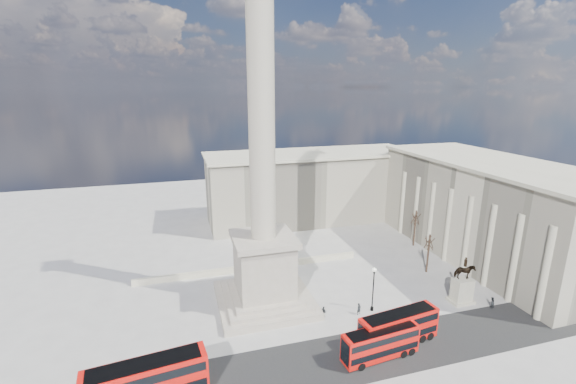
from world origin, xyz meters
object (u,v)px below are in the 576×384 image
at_px(red_bus_a, 148,382).
at_px(nelsons_column, 263,222).
at_px(pedestrian_walking, 359,309).
at_px(victorian_lamp, 373,286).
at_px(red_bus_b, 381,343).
at_px(equestrian_statue, 462,287).
at_px(pedestrian_standing, 492,303).
at_px(red_bus_c, 399,327).
at_px(pedestrian_crossing, 324,311).

bearing_deg(red_bus_a, nelsons_column, 37.83).
bearing_deg(pedestrian_walking, victorian_lamp, -10.67).
xyz_separation_m(red_bus_b, equestrian_statue, (18.14, 7.81, 0.45)).
xyz_separation_m(victorian_lamp, pedestrian_standing, (17.34, -4.39, -3.15)).
height_order(red_bus_c, pedestrian_standing, red_bus_c).
bearing_deg(nelsons_column, pedestrian_crossing, -39.60).
bearing_deg(pedestrian_crossing, red_bus_a, 91.27).
relative_size(red_bus_a, red_bus_b, 1.25).
xyz_separation_m(red_bus_a, pedestrian_crossing, (23.05, 9.58, -1.80)).
height_order(red_bus_a, pedestrian_standing, red_bus_a).
xyz_separation_m(red_bus_c, pedestrian_walking, (-1.87, 7.31, -1.42)).
height_order(red_bus_b, victorian_lamp, victorian_lamp).
xyz_separation_m(red_bus_a, pedestrian_standing, (47.78, 4.66, -1.71)).
height_order(red_bus_c, pedestrian_walking, red_bus_c).
distance_m(red_bus_c, pedestrian_walking, 7.68).
height_order(equestrian_statue, pedestrian_walking, equestrian_statue).
height_order(red_bus_a, red_bus_c, red_bus_a).
bearing_deg(red_bus_a, red_bus_c, -4.21).
xyz_separation_m(red_bus_c, pedestrian_crossing, (-6.93, 8.24, -1.51)).
bearing_deg(victorian_lamp, pedestrian_crossing, 175.81).
bearing_deg(equestrian_statue, pedestrian_standing, -39.70).
bearing_deg(pedestrian_walking, nelsons_column, 130.50).
distance_m(red_bus_b, pedestrian_crossing, 10.70).
bearing_deg(pedestrian_standing, equestrian_statue, -45.43).
bearing_deg(nelsons_column, red_bus_b, -56.52).
xyz_separation_m(nelsons_column, red_bus_c, (14.18, -14.24, -10.62)).
relative_size(victorian_lamp, equestrian_statue, 0.92).
height_order(pedestrian_walking, pedestrian_crossing, pedestrian_walking).
bearing_deg(red_bus_b, pedestrian_walking, 73.97).
bearing_deg(red_bus_a, pedestrian_walking, 10.34).
xyz_separation_m(red_bus_b, red_bus_c, (3.56, 1.83, 0.23)).
bearing_deg(pedestrian_walking, pedestrian_crossing, 149.46).
distance_m(red_bus_a, pedestrian_crossing, 25.03).
relative_size(red_bus_c, pedestrian_crossing, 7.03).
bearing_deg(pedestrian_walking, red_bus_a, 176.98).
xyz_separation_m(red_bus_c, equestrian_statue, (14.59, 5.98, 0.22)).
distance_m(red_bus_c, equestrian_statue, 15.76).
height_order(red_bus_c, victorian_lamp, victorian_lamp).
distance_m(red_bus_b, victorian_lamp, 10.52).
distance_m(victorian_lamp, pedestrian_standing, 18.16).
relative_size(nelsons_column, victorian_lamp, 7.30).
xyz_separation_m(nelsons_column, red_bus_a, (-15.80, -15.58, -10.33)).
relative_size(nelsons_column, red_bus_a, 4.01).
distance_m(nelsons_column, pedestrian_standing, 35.87).
relative_size(red_bus_a, pedestrian_crossing, 7.90).
bearing_deg(equestrian_statue, pedestrian_walking, 175.36).
height_order(nelsons_column, victorian_lamp, nelsons_column).
distance_m(pedestrian_standing, pedestrian_crossing, 25.21).
bearing_deg(pedestrian_standing, red_bus_b, 7.82).
relative_size(nelsons_column, pedestrian_standing, 28.45).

